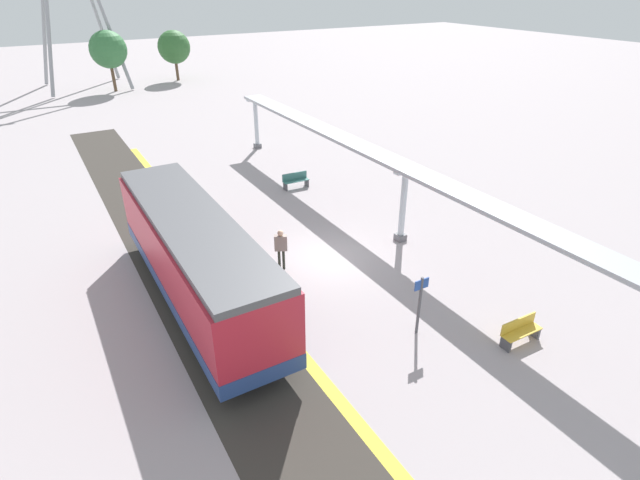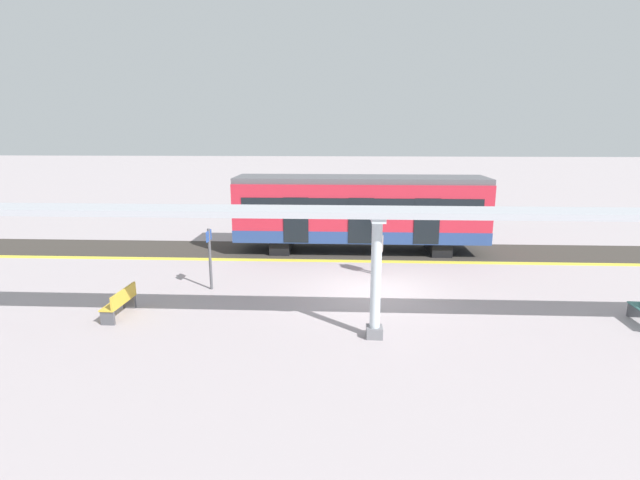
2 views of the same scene
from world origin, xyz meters
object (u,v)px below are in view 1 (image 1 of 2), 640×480
Objects in this scene: canopy_pillar_second at (403,206)px; bench_near_end at (520,331)px; bench_mid_platform at (295,180)px; platform_info_sign at (420,300)px; train_near_carriage at (196,259)px; passenger_waiting_near_edge at (281,245)px; canopy_pillar_third at (256,123)px.

canopy_pillar_second is 2.24× the size of bench_near_end.
bench_mid_platform is 13.84m from platform_info_sign.
train_near_carriage is 3.72m from passenger_waiting_near_edge.
canopy_pillar_second is (9.40, 0.10, -0.11)m from train_near_carriage.
passenger_waiting_near_edge is at bearing 109.08° from platform_info_sign.
platform_info_sign is 1.24× the size of passenger_waiting_near_edge.
platform_info_sign is (-3.71, -5.54, -0.39)m from canopy_pillar_second.
canopy_pillar_third is (9.40, 16.01, -0.11)m from train_near_carriage.
train_near_carriage is at bearing -120.42° from canopy_pillar_third.
bench_near_end is 9.36m from passenger_waiting_near_edge.
passenger_waiting_near_edge is at bearing 9.15° from train_near_carriage.
train_near_carriage reaches higher than canopy_pillar_second.
passenger_waiting_near_edge reaches higher than bench_mid_platform.
bench_mid_platform is at bearing 90.13° from bench_near_end.
canopy_pillar_second is at bearing -81.80° from bench_mid_platform.
canopy_pillar_third is 23.57m from bench_near_end.
bench_near_end is at bearing -98.40° from canopy_pillar_second.
platform_info_sign is (5.69, -5.45, -0.50)m from train_near_carriage.
passenger_waiting_near_edge reaches higher than bench_near_end.
passenger_waiting_near_edge is (-2.08, 6.03, -0.22)m from platform_info_sign.
passenger_waiting_near_edge is at bearing 120.03° from bench_near_end.
canopy_pillar_third is 8.07m from bench_mid_platform.
passenger_waiting_near_edge is at bearing -110.59° from canopy_pillar_third.
bench_mid_platform is (8.24, 8.12, -1.38)m from train_near_carriage.
canopy_pillar_third is 21.78m from platform_info_sign.
platform_info_sign reaches higher than passenger_waiting_near_edge.
canopy_pillar_second is 8.21m from bench_mid_platform.
train_near_carriage is 6.41× the size of passenger_waiting_near_edge.
canopy_pillar_second is 1.54× the size of platform_info_sign.
platform_info_sign reaches higher than bench_near_end.
platform_info_sign is 6.38m from passenger_waiting_near_edge.
passenger_waiting_near_edge is (-5.80, -15.43, -0.61)m from canopy_pillar_third.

